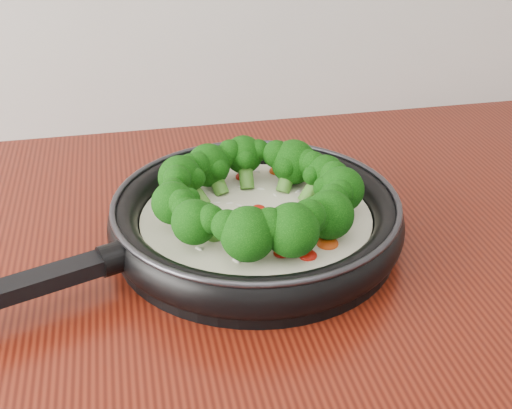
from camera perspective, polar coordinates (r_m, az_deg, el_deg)
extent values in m
cylinder|color=black|center=(0.80, 0.00, -2.73)|extent=(0.42, 0.42, 0.01)
torus|color=black|center=(0.79, 0.00, -1.16)|extent=(0.44, 0.44, 0.04)
torus|color=#2D2D33|center=(0.77, 0.00, 0.32)|extent=(0.43, 0.43, 0.01)
cube|color=black|center=(0.70, -18.74, -6.47)|extent=(0.20, 0.09, 0.02)
cylinder|color=black|center=(0.72, -11.91, -4.47)|extent=(0.04, 0.04, 0.03)
cylinder|color=#EDE8CD|center=(0.79, 0.00, -1.62)|extent=(0.35, 0.35, 0.02)
ellipsoid|color=#A91108|center=(0.71, 4.43, -4.34)|extent=(0.02, 0.02, 0.01)
ellipsoid|color=#A91108|center=(0.87, 4.15, 2.33)|extent=(0.02, 0.02, 0.01)
ellipsoid|color=#C33D0C|center=(0.76, 2.04, -1.68)|extent=(0.02, 0.02, 0.01)
ellipsoid|color=#A91108|center=(0.77, 0.53, -1.24)|extent=(0.02, 0.02, 0.01)
ellipsoid|color=#A91108|center=(0.78, -4.50, -0.99)|extent=(0.03, 0.03, 0.01)
ellipsoid|color=#C33D0C|center=(0.77, -3.63, -1.69)|extent=(0.03, 0.03, 0.01)
ellipsoid|color=#A91108|center=(0.78, -4.66, -1.29)|extent=(0.02, 0.02, 0.01)
ellipsoid|color=#A91108|center=(0.71, 2.19, -4.14)|extent=(0.02, 0.02, 0.01)
ellipsoid|color=#C33D0C|center=(0.73, 6.10, -3.31)|extent=(0.02, 0.02, 0.01)
ellipsoid|color=#A91108|center=(0.79, 0.21, -0.40)|extent=(0.02, 0.02, 0.01)
ellipsoid|color=#A91108|center=(0.77, 1.52, -1.44)|extent=(0.03, 0.03, 0.01)
ellipsoid|color=#C33D0C|center=(0.88, 1.84, 2.85)|extent=(0.03, 0.03, 0.01)
ellipsoid|color=#A91108|center=(0.78, 7.28, -1.24)|extent=(0.02, 0.02, 0.01)
ellipsoid|color=#A91108|center=(0.77, -0.49, -1.40)|extent=(0.02, 0.02, 0.01)
ellipsoid|color=#C33D0C|center=(0.75, -2.06, -2.47)|extent=(0.02, 0.02, 0.01)
ellipsoid|color=#A91108|center=(0.75, 4.91, -2.57)|extent=(0.02, 0.02, 0.01)
ellipsoid|color=#A91108|center=(0.87, -1.11, 2.36)|extent=(0.03, 0.03, 0.01)
ellipsoid|color=white|center=(0.84, 0.41, 1.33)|extent=(0.01, 0.01, 0.00)
ellipsoid|color=white|center=(0.84, 3.60, 1.10)|extent=(0.01, 0.01, 0.00)
ellipsoid|color=white|center=(0.79, -0.70, -0.83)|extent=(0.01, 0.01, 0.00)
ellipsoid|color=white|center=(0.72, -4.87, -3.78)|extent=(0.01, 0.01, 0.00)
ellipsoid|color=white|center=(0.70, -1.71, -4.80)|extent=(0.01, 0.01, 0.00)
ellipsoid|color=white|center=(0.80, -1.44, -0.10)|extent=(0.01, 0.01, 0.00)
ellipsoid|color=white|center=(0.77, -4.58, -1.44)|extent=(0.01, 0.01, 0.00)
ellipsoid|color=white|center=(0.80, -0.73, -0.37)|extent=(0.01, 0.01, 0.00)
ellipsoid|color=white|center=(0.77, -0.14, -1.30)|extent=(0.01, 0.01, 0.00)
ellipsoid|color=white|center=(0.71, 3.92, -4.21)|extent=(0.01, 0.01, 0.00)
ellipsoid|color=white|center=(0.80, 2.47, -0.31)|extent=(0.01, 0.01, 0.00)
ellipsoid|color=white|center=(0.81, -3.33, 0.10)|extent=(0.01, 0.01, 0.00)
ellipsoid|color=white|center=(0.85, 4.94, 1.56)|extent=(0.01, 0.01, 0.00)
ellipsoid|color=white|center=(0.80, -0.03, -0.37)|extent=(0.01, 0.00, 0.00)
ellipsoid|color=white|center=(0.78, -0.53, -1.06)|extent=(0.01, 0.01, 0.00)
ellipsoid|color=white|center=(0.88, 0.01, 2.84)|extent=(0.01, 0.01, 0.00)
ellipsoid|color=white|center=(0.77, 0.79, -1.22)|extent=(0.01, 0.01, 0.00)
ellipsoid|color=white|center=(0.81, -2.27, 0.07)|extent=(0.01, 0.00, 0.00)
ellipsoid|color=white|center=(0.79, -0.63, -0.81)|extent=(0.01, 0.01, 0.00)
ellipsoid|color=white|center=(0.80, -3.71, -0.34)|extent=(0.01, 0.01, 0.00)
ellipsoid|color=white|center=(0.85, -1.21, 1.56)|extent=(0.01, 0.01, 0.00)
ellipsoid|color=white|center=(0.73, 5.90, -3.38)|extent=(0.01, 0.01, 0.00)
ellipsoid|color=white|center=(0.83, 1.63, 0.75)|extent=(0.01, 0.01, 0.00)
ellipsoid|color=white|center=(0.84, 5.26, 1.13)|extent=(0.01, 0.01, 0.00)
cylinder|color=#579731|center=(0.81, 4.74, 1.22)|extent=(0.04, 0.03, 0.04)
sphere|color=black|center=(0.81, 5.92, 2.62)|extent=(0.06, 0.06, 0.05)
sphere|color=black|center=(0.82, 4.92, 3.54)|extent=(0.04, 0.04, 0.03)
sphere|color=black|center=(0.80, 6.38, 2.47)|extent=(0.03, 0.03, 0.03)
sphere|color=black|center=(0.80, 4.80, 2.47)|extent=(0.03, 0.03, 0.02)
cylinder|color=#579731|center=(0.84, 2.61, 2.11)|extent=(0.04, 0.04, 0.04)
sphere|color=black|center=(0.84, 3.22, 3.63)|extent=(0.07, 0.07, 0.06)
sphere|color=black|center=(0.84, 1.75, 4.31)|extent=(0.05, 0.05, 0.04)
sphere|color=black|center=(0.83, 4.40, 3.59)|extent=(0.04, 0.04, 0.03)
sphere|color=black|center=(0.83, 2.61, 3.27)|extent=(0.04, 0.04, 0.03)
cylinder|color=#579731|center=(0.84, -0.86, 2.56)|extent=(0.02, 0.04, 0.04)
sphere|color=black|center=(0.85, -1.07, 4.27)|extent=(0.06, 0.06, 0.05)
sphere|color=black|center=(0.84, -2.25, 4.52)|extent=(0.04, 0.04, 0.03)
sphere|color=black|center=(0.85, 0.20, 4.63)|extent=(0.04, 0.04, 0.03)
sphere|color=black|center=(0.84, -0.88, 3.86)|extent=(0.03, 0.03, 0.02)
cylinder|color=#579731|center=(0.83, -3.29, 1.89)|extent=(0.03, 0.04, 0.04)
sphere|color=black|center=(0.84, -4.06, 3.35)|extent=(0.07, 0.07, 0.05)
sphere|color=black|center=(0.82, -4.99, 3.33)|extent=(0.04, 0.04, 0.03)
sphere|color=black|center=(0.84, -2.78, 4.03)|extent=(0.04, 0.04, 0.03)
sphere|color=black|center=(0.82, -3.30, 3.04)|extent=(0.03, 0.03, 0.03)
cylinder|color=#579731|center=(0.80, -5.14, 0.93)|extent=(0.04, 0.03, 0.04)
sphere|color=black|center=(0.80, -6.48, 2.32)|extent=(0.07, 0.07, 0.05)
sphere|color=black|center=(0.78, -6.72, 2.17)|extent=(0.04, 0.04, 0.03)
sphere|color=black|center=(0.81, -5.63, 3.26)|extent=(0.04, 0.04, 0.03)
sphere|color=black|center=(0.79, -5.25, 2.24)|extent=(0.03, 0.03, 0.03)
cylinder|color=#579731|center=(0.76, -5.52, -0.88)|extent=(0.04, 0.02, 0.04)
sphere|color=black|center=(0.75, -7.08, 0.13)|extent=(0.06, 0.06, 0.05)
sphere|color=black|center=(0.73, -6.32, 0.13)|extent=(0.04, 0.04, 0.03)
sphere|color=black|center=(0.76, -7.09, 1.23)|extent=(0.04, 0.04, 0.03)
sphere|color=black|center=(0.75, -5.67, 0.50)|extent=(0.03, 0.03, 0.02)
cylinder|color=#579731|center=(0.73, -4.07, -2.17)|extent=(0.04, 0.04, 0.04)
sphere|color=black|center=(0.71, -5.27, -1.50)|extent=(0.06, 0.06, 0.05)
sphere|color=black|center=(0.70, -3.89, -1.23)|extent=(0.04, 0.04, 0.03)
sphere|color=black|center=(0.72, -6.05, -0.42)|extent=(0.04, 0.04, 0.03)
sphere|color=black|center=(0.72, -4.17, -0.78)|extent=(0.03, 0.03, 0.02)
cylinder|color=#579731|center=(0.71, -0.52, -2.99)|extent=(0.03, 0.04, 0.04)
sphere|color=black|center=(0.68, -0.69, -2.53)|extent=(0.07, 0.07, 0.06)
sphere|color=black|center=(0.68, 1.18, -1.73)|extent=(0.05, 0.05, 0.04)
sphere|color=black|center=(0.69, -2.47, -1.81)|extent=(0.04, 0.04, 0.03)
sphere|color=black|center=(0.70, -0.54, -1.56)|extent=(0.04, 0.04, 0.03)
cylinder|color=#579731|center=(0.72, 2.34, -2.73)|extent=(0.02, 0.04, 0.04)
sphere|color=black|center=(0.69, 3.08, -2.18)|extent=(0.07, 0.07, 0.06)
sphere|color=black|center=(0.70, 4.50, -0.98)|extent=(0.05, 0.05, 0.04)
sphere|color=black|center=(0.68, 1.29, -1.92)|extent=(0.04, 0.04, 0.03)
sphere|color=black|center=(0.70, 2.44, -1.28)|extent=(0.04, 0.04, 0.03)
cylinder|color=#579731|center=(0.74, 4.89, -1.64)|extent=(0.04, 0.04, 0.04)
sphere|color=black|center=(0.73, 6.24, -0.88)|extent=(0.07, 0.07, 0.05)
sphere|color=black|center=(0.74, 6.58, 0.49)|extent=(0.04, 0.04, 0.03)
sphere|color=black|center=(0.71, 5.20, -1.04)|extent=(0.04, 0.04, 0.03)
sphere|color=black|center=(0.73, 4.94, -0.32)|extent=(0.03, 0.03, 0.03)
cylinder|color=#579731|center=(0.78, 5.69, 0.04)|extent=(0.04, 0.03, 0.04)
sphere|color=black|center=(0.77, 7.25, 1.27)|extent=(0.07, 0.07, 0.05)
sphere|color=black|center=(0.79, 6.68, 2.51)|extent=(0.04, 0.04, 0.03)
sphere|color=black|center=(0.75, 7.12, 0.98)|extent=(0.04, 0.04, 0.03)
sphere|color=black|center=(0.77, 5.86, 1.42)|extent=(0.03, 0.03, 0.03)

